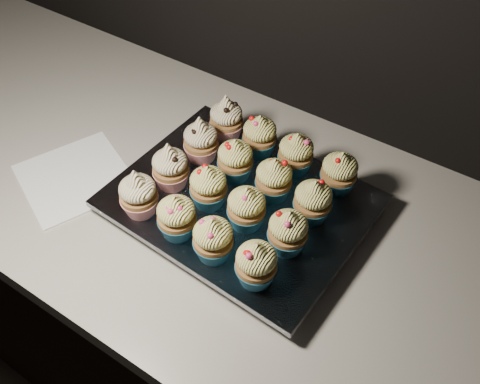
% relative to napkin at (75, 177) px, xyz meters
% --- Properties ---
extents(cabinet, '(2.40, 0.60, 0.86)m').
position_rel_napkin_xyz_m(cabinet, '(0.13, 0.11, -0.47)').
color(cabinet, black).
rests_on(cabinet, ground).
extents(worktop, '(2.44, 0.64, 0.04)m').
position_rel_napkin_xyz_m(worktop, '(0.13, 0.11, -0.02)').
color(worktop, beige).
rests_on(worktop, cabinet).
extents(napkin, '(0.24, 0.24, 0.00)m').
position_rel_napkin_xyz_m(napkin, '(0.00, 0.00, 0.00)').
color(napkin, white).
rests_on(napkin, worktop).
extents(baking_tray, '(0.40, 0.31, 0.02)m').
position_rel_napkin_xyz_m(baking_tray, '(0.30, 0.10, 0.01)').
color(baking_tray, black).
rests_on(baking_tray, worktop).
extents(foil_lining, '(0.43, 0.34, 0.01)m').
position_rel_napkin_xyz_m(foil_lining, '(0.30, 0.10, 0.03)').
color(foil_lining, silver).
rests_on(foil_lining, baking_tray).
extents(cupcake_0, '(0.06, 0.06, 0.10)m').
position_rel_napkin_xyz_m(cupcake_0, '(0.18, -0.01, 0.07)').
color(cupcake_0, red).
rests_on(cupcake_0, foil_lining).
extents(cupcake_1, '(0.06, 0.06, 0.08)m').
position_rel_napkin_xyz_m(cupcake_1, '(0.26, -0.01, 0.07)').
color(cupcake_1, '#1C6385').
rests_on(cupcake_1, foil_lining).
extents(cupcake_2, '(0.06, 0.06, 0.08)m').
position_rel_napkin_xyz_m(cupcake_2, '(0.33, -0.02, 0.07)').
color(cupcake_2, '#1C6385').
rests_on(cupcake_2, foil_lining).
extents(cupcake_3, '(0.06, 0.06, 0.08)m').
position_rel_napkin_xyz_m(cupcake_3, '(0.41, -0.02, 0.07)').
color(cupcake_3, '#1C6385').
rests_on(cupcake_3, foil_lining).
extents(cupcake_4, '(0.06, 0.06, 0.10)m').
position_rel_napkin_xyz_m(cupcake_4, '(0.18, 0.07, 0.07)').
color(cupcake_4, red).
rests_on(cupcake_4, foil_lining).
extents(cupcake_5, '(0.06, 0.06, 0.08)m').
position_rel_napkin_xyz_m(cupcake_5, '(0.26, 0.07, 0.07)').
color(cupcake_5, '#1C6385').
rests_on(cupcake_5, foil_lining).
extents(cupcake_6, '(0.06, 0.06, 0.08)m').
position_rel_napkin_xyz_m(cupcake_6, '(0.34, 0.06, 0.07)').
color(cupcake_6, '#1C6385').
rests_on(cupcake_6, foil_lining).
extents(cupcake_7, '(0.06, 0.06, 0.08)m').
position_rel_napkin_xyz_m(cupcake_7, '(0.42, 0.06, 0.07)').
color(cupcake_7, '#1C6385').
rests_on(cupcake_7, foil_lining).
extents(cupcake_8, '(0.06, 0.06, 0.10)m').
position_rel_napkin_xyz_m(cupcake_8, '(0.18, 0.15, 0.07)').
color(cupcake_8, red).
rests_on(cupcake_8, foil_lining).
extents(cupcake_9, '(0.06, 0.06, 0.08)m').
position_rel_napkin_xyz_m(cupcake_9, '(0.26, 0.14, 0.07)').
color(cupcake_9, '#1C6385').
rests_on(cupcake_9, foil_lining).
extents(cupcake_10, '(0.06, 0.06, 0.08)m').
position_rel_napkin_xyz_m(cupcake_10, '(0.34, 0.14, 0.07)').
color(cupcake_10, '#1C6385').
rests_on(cupcake_10, foil_lining).
extents(cupcake_11, '(0.06, 0.06, 0.08)m').
position_rel_napkin_xyz_m(cupcake_11, '(0.42, 0.13, 0.07)').
color(cupcake_11, '#1C6385').
rests_on(cupcake_11, foil_lining).
extents(cupcake_12, '(0.06, 0.06, 0.10)m').
position_rel_napkin_xyz_m(cupcake_12, '(0.19, 0.22, 0.07)').
color(cupcake_12, red).
rests_on(cupcake_12, foil_lining).
extents(cupcake_13, '(0.06, 0.06, 0.08)m').
position_rel_napkin_xyz_m(cupcake_13, '(0.26, 0.22, 0.07)').
color(cupcake_13, '#1C6385').
rests_on(cupcake_13, foil_lining).
extents(cupcake_14, '(0.06, 0.06, 0.08)m').
position_rel_napkin_xyz_m(cupcake_14, '(0.34, 0.21, 0.07)').
color(cupcake_14, '#1C6385').
rests_on(cupcake_14, foil_lining).
extents(cupcake_15, '(0.06, 0.06, 0.08)m').
position_rel_napkin_xyz_m(cupcake_15, '(0.42, 0.21, 0.07)').
color(cupcake_15, '#1C6385').
rests_on(cupcake_15, foil_lining).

